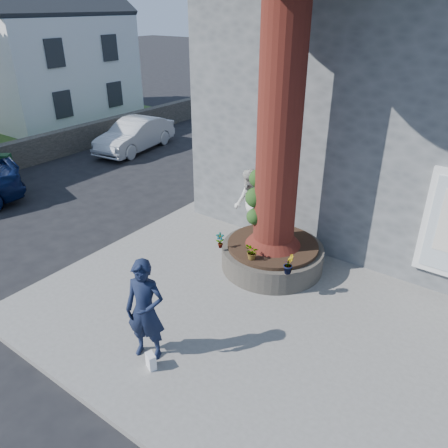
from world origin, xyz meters
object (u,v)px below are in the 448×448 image
Objects in this scene: woman at (249,205)px; a_board_sign at (4,169)px; planter at (272,255)px; car_silver at (135,135)px; man at (145,310)px.

a_board_sign is at bearing -126.13° from woman.
planter is at bearing 9.39° from woman.
woman reaches higher than a_board_sign.
woman is 9.01m from car_silver.
a_board_sign is (-10.00, 3.10, -0.55)m from man.
woman is at bearing -26.25° from a_board_sign.
planter is 0.58× the size of car_silver.
man is at bearing -33.40° from woman.
woman is at bearing -33.99° from car_silver.
car_silver is at bearing -160.23° from woman.
woman is (-0.95, 4.55, -0.02)m from man.
man reaches higher than planter.
man is 12.37m from car_silver.
car_silver is (-8.15, 3.80, -0.38)m from woman.
woman is 9.17m from a_board_sign.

